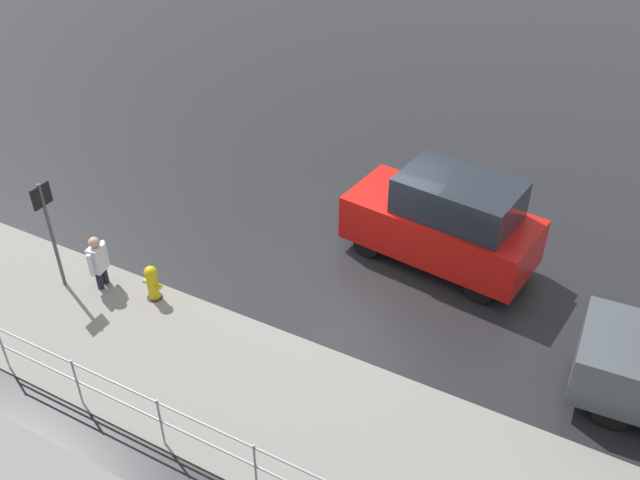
# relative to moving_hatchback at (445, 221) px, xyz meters

# --- Properties ---
(ground_plane) EXTENTS (60.00, 60.00, 0.00)m
(ground_plane) POSITION_rel_moving_hatchback_xyz_m (1.44, 0.87, -1.03)
(ground_plane) COLOR black
(kerb_strip) EXTENTS (24.00, 3.20, 0.04)m
(kerb_strip) POSITION_rel_moving_hatchback_xyz_m (1.44, 5.07, -1.01)
(kerb_strip) COLOR gray
(kerb_strip) RESTS_ON ground
(moving_hatchback) EXTENTS (4.07, 2.14, 2.06)m
(moving_hatchback) POSITION_rel_moving_hatchback_xyz_m (0.00, 0.00, 0.00)
(moving_hatchback) COLOR red
(moving_hatchback) RESTS_ON ground
(fire_hydrant) EXTENTS (0.42, 0.31, 0.80)m
(fire_hydrant) POSITION_rel_moving_hatchback_xyz_m (4.53, 3.86, -0.63)
(fire_hydrant) COLOR gold
(fire_hydrant) RESTS_ON ground
(pedestrian) EXTENTS (0.30, 0.56, 1.22)m
(pedestrian) POSITION_rel_moving_hatchback_xyz_m (5.68, 4.05, -0.34)
(pedestrian) COLOR silver
(pedestrian) RESTS_ON ground
(metal_railing) EXTENTS (8.64, 0.04, 1.05)m
(metal_railing) POSITION_rel_moving_hatchback_xyz_m (1.26, 6.58, -0.31)
(metal_railing) COLOR #B7BABF
(metal_railing) RESTS_ON ground
(sign_post) EXTENTS (0.07, 0.44, 2.40)m
(sign_post) POSITION_rel_moving_hatchback_xyz_m (6.40, 4.40, 0.55)
(sign_post) COLOR #4C4C51
(sign_post) RESTS_ON ground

